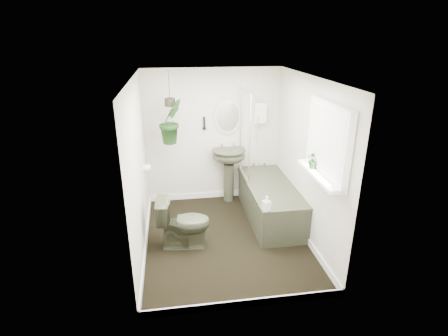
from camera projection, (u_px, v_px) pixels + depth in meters
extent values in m
cube|color=black|center=(226.00, 239.00, 5.13)|extent=(2.30, 2.80, 0.02)
cube|color=white|center=(226.00, 77.00, 4.28)|extent=(2.30, 2.80, 0.02)
cube|color=white|center=(213.00, 136.00, 6.00)|extent=(2.30, 0.02, 2.30)
cube|color=white|center=(248.00, 216.00, 3.41)|extent=(2.30, 0.02, 2.30)
cube|color=white|center=(138.00, 170.00, 4.54)|extent=(0.02, 2.80, 2.30)
cube|color=white|center=(308.00, 161.00, 4.87)|extent=(0.02, 2.80, 2.30)
cube|color=white|center=(226.00, 235.00, 5.10)|extent=(2.30, 2.80, 0.10)
cube|color=white|center=(260.00, 113.00, 5.91)|extent=(0.20, 0.10, 0.35)
ellipsoid|color=beige|center=(228.00, 116.00, 5.87)|extent=(0.46, 0.03, 0.62)
cylinder|color=black|center=(204.00, 123.00, 5.85)|extent=(0.04, 0.04, 0.22)
cylinder|color=white|center=(147.00, 168.00, 5.29)|extent=(0.11, 0.11, 0.11)
cube|color=white|center=(328.00, 141.00, 4.03)|extent=(0.08, 1.00, 0.90)
cube|color=white|center=(319.00, 175.00, 4.17)|extent=(0.18, 1.00, 0.04)
cube|color=white|center=(325.00, 141.00, 4.02)|extent=(0.01, 0.86, 0.76)
imported|color=#363A28|center=(184.00, 223.00, 4.82)|extent=(0.75, 0.46, 0.74)
imported|color=black|center=(314.00, 159.00, 4.30)|extent=(0.23, 0.20, 0.22)
imported|color=black|center=(171.00, 121.00, 5.41)|extent=(0.50, 0.47, 0.71)
imported|color=black|center=(266.00, 203.00, 4.68)|extent=(0.12, 0.12, 0.20)
cylinder|color=black|center=(170.00, 102.00, 5.30)|extent=(0.16, 0.16, 0.12)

